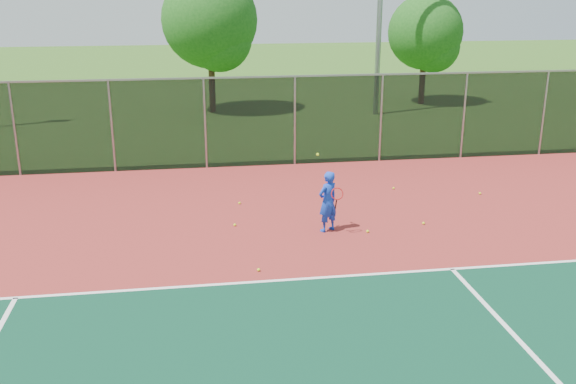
# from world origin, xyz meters

# --- Properties ---
(ground) EXTENTS (120.00, 120.00, 0.00)m
(ground) POSITION_xyz_m (0.00, 0.00, 0.00)
(ground) COLOR #2C5719
(ground) RESTS_ON ground
(court_apron) EXTENTS (30.00, 20.00, 0.02)m
(court_apron) POSITION_xyz_m (0.00, 2.00, 0.01)
(court_apron) COLOR maroon
(court_apron) RESTS_ON ground
(fence_back) EXTENTS (30.00, 0.06, 3.03)m
(fence_back) POSITION_xyz_m (0.00, 12.00, 1.56)
(fence_back) COLOR black
(fence_back) RESTS_ON court_apron
(tennis_player) EXTENTS (0.67, 0.72, 1.99)m
(tennis_player) POSITION_xyz_m (-0.19, 5.66, 0.79)
(tennis_player) COLOR blue
(tennis_player) RESTS_ON court_apron
(practice_ball_0) EXTENTS (0.07, 0.07, 0.07)m
(practice_ball_0) POSITION_xyz_m (2.34, 5.72, 0.06)
(practice_ball_0) COLOR #D5F01B
(practice_ball_0) RESTS_ON court_apron
(practice_ball_1) EXTENTS (0.07, 0.07, 0.07)m
(practice_ball_1) POSITION_xyz_m (0.77, 5.38, 0.06)
(practice_ball_1) COLOR #D5F01B
(practice_ball_1) RESTS_ON court_apron
(practice_ball_2) EXTENTS (0.07, 0.07, 0.07)m
(practice_ball_2) POSITION_xyz_m (4.84, 7.85, 0.06)
(practice_ball_2) COLOR #D5F01B
(practice_ball_2) RESTS_ON court_apron
(practice_ball_3) EXTENTS (0.07, 0.07, 0.07)m
(practice_ball_3) POSITION_xyz_m (-2.21, 8.02, 0.06)
(practice_ball_3) COLOR #D5F01B
(practice_ball_3) RESTS_ON court_apron
(practice_ball_4) EXTENTS (0.07, 0.07, 0.07)m
(practice_ball_4) POSITION_xyz_m (2.49, 8.72, 0.06)
(practice_ball_4) COLOR #D5F01B
(practice_ball_4) RESTS_ON court_apron
(practice_ball_5) EXTENTS (0.07, 0.07, 0.07)m
(practice_ball_5) POSITION_xyz_m (-2.15, 3.53, 0.06)
(practice_ball_5) COLOR #D5F01B
(practice_ball_5) RESTS_ON court_apron
(practice_ball_6) EXTENTS (0.07, 0.07, 0.07)m
(practice_ball_6) POSITION_xyz_m (-2.46, 6.32, 0.06)
(practice_ball_6) COLOR #D5F01B
(practice_ball_6) RESTS_ON court_apron
(tree_back_left) EXTENTS (4.48, 4.48, 6.58)m
(tree_back_left) POSITION_xyz_m (-2.30, 22.02, 4.13)
(tree_back_left) COLOR #372014
(tree_back_left) RESTS_ON ground
(tree_back_mid) EXTENTS (3.75, 3.75, 5.51)m
(tree_back_mid) POSITION_xyz_m (8.50, 22.72, 3.45)
(tree_back_mid) COLOR #372014
(tree_back_mid) RESTS_ON ground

